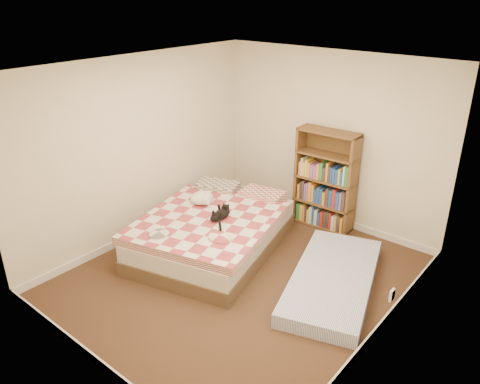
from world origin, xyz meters
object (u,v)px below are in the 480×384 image
Objects in this scene: bed at (215,230)px; black_cat at (222,214)px; white_dog at (202,198)px; bookshelf at (325,191)px; floor_mattress at (333,280)px.

black_cat is at bearing -32.28° from bed.
bed is at bearing 141.58° from black_cat.
bed is 0.49m from white_dog.
bookshelf reaches higher than bed.
bookshelf is (0.78, 1.51, 0.27)m from bed.
bookshelf is at bearing 48.13° from bed.
floor_mattress is at bearing -6.94° from bed.
black_cat is 1.37× the size of white_dog.
white_dog reaches higher than black_cat.
black_cat is at bearing -113.58° from bookshelf.
floor_mattress is at bearing -57.63° from bookshelf.
bookshelf reaches higher than white_dog.
white_dog is (-2.00, -0.12, 0.52)m from floor_mattress.
white_dog reaches higher than bed.
floor_mattress is at bearing -10.18° from black_cat.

